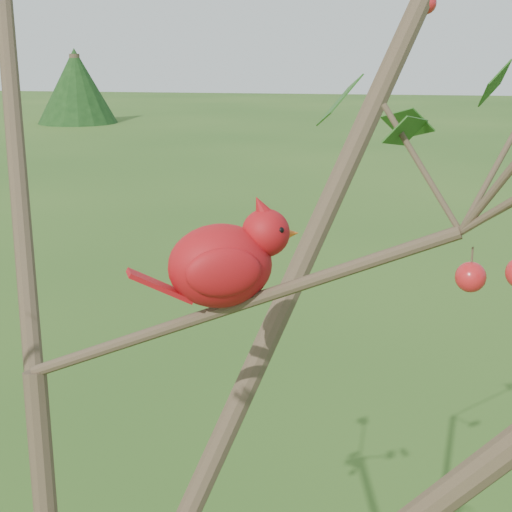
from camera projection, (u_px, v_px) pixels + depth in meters
The scene contains 3 objects.
crabapple_tree at pixel (38, 290), 1.00m from camera, with size 2.35×2.05×2.95m.
cardinal at pixel (226, 261), 1.05m from camera, with size 0.23×0.16×0.17m.
distant_trees at pixel (339, 78), 25.21m from camera, with size 40.46×15.26×3.06m.
Camera 1 is at (0.45, -0.92, 2.42)m, focal length 55.00 mm.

